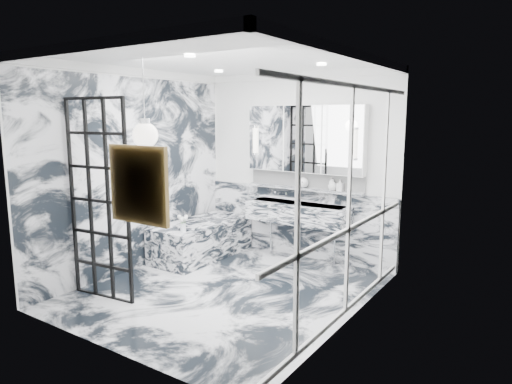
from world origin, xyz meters
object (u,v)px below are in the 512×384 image
Objects in this scene: crittall_door at (99,201)px; trough_sink at (298,213)px; mirror_cabinet at (304,139)px; bathtub at (202,239)px.

crittall_door is 1.47× the size of trough_sink.
mirror_cabinet is 2.20m from bathtub.
crittall_door is at bearing -116.11° from trough_sink.
trough_sink is at bearing 57.56° from crittall_door.
trough_sink is at bearing 26.48° from bathtub.
crittall_door is at bearing -114.68° from mirror_cabinet.
crittall_door is 2.88m from trough_sink.
crittall_door is 1.43× the size of bathtub.
crittall_door reaches higher than trough_sink.
mirror_cabinet reaches higher than bathtub.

